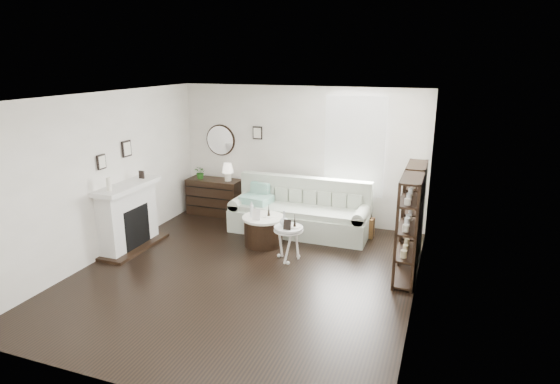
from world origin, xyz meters
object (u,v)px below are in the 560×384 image
at_px(sofa, 300,215).
at_px(drum_table, 263,230).
at_px(pedestal_table, 289,230).
at_px(dresser, 215,197).

xyz_separation_m(sofa, drum_table, (-0.42, -0.84, -0.07)).
bearing_deg(pedestal_table, sofa, 99.43).
height_order(sofa, pedestal_table, sofa).
distance_m(sofa, pedestal_table, 1.37).
xyz_separation_m(dresser, drum_table, (1.62, -1.23, -0.12)).
bearing_deg(drum_table, sofa, 63.56).
bearing_deg(sofa, drum_table, -116.44).
xyz_separation_m(sofa, dresser, (-2.04, 0.39, 0.04)).
bearing_deg(pedestal_table, dresser, 142.62).
relative_size(sofa, drum_table, 3.49).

